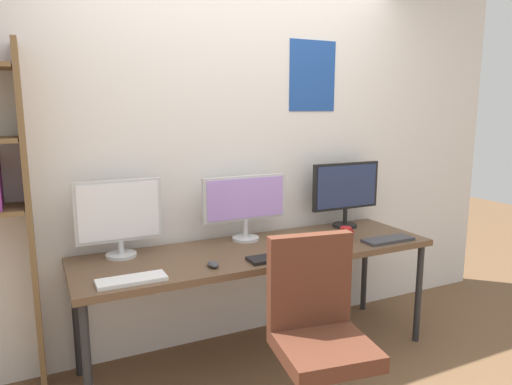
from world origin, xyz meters
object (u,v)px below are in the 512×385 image
at_px(keyboard_right, 388,240).
at_px(coffee_mug, 346,234).
at_px(office_chair, 319,356).
at_px(monitor_left, 119,215).
at_px(monitor_center, 245,202).
at_px(computer_mouse, 213,264).
at_px(desk, 259,256).
at_px(keyboard_center, 277,257).
at_px(monitor_right, 346,190).
at_px(keyboard_left, 132,280).

relative_size(keyboard_right, coffee_mug, 3.38).
height_order(office_chair, monitor_left, monitor_left).
relative_size(monitor_center, computer_mouse, 6.17).
height_order(desk, keyboard_center, keyboard_center).
height_order(monitor_right, keyboard_right, monitor_right).
bearing_deg(monitor_left, coffee_mug, -11.98).
bearing_deg(monitor_right, desk, -165.39).
bearing_deg(keyboard_right, coffee_mug, 149.24).
bearing_deg(coffee_mug, keyboard_center, -166.74).
relative_size(office_chair, keyboard_left, 2.84).
xyz_separation_m(monitor_center, keyboard_left, (-0.84, -0.44, -0.25)).
distance_m(monitor_right, keyboard_left, 1.73).
xyz_separation_m(desk, monitor_right, (0.81, 0.21, 0.33)).
bearing_deg(coffee_mug, keyboard_left, -174.38).
height_order(monitor_center, keyboard_center, monitor_center).
bearing_deg(keyboard_left, office_chair, -33.33).
relative_size(monitor_left, keyboard_center, 1.44).
height_order(monitor_right, keyboard_center, monitor_right).
xyz_separation_m(desk, coffee_mug, (0.60, -0.09, 0.09)).
distance_m(keyboard_center, keyboard_right, 0.84).
relative_size(monitor_right, computer_mouse, 5.84).
relative_size(keyboard_center, coffee_mug, 3.29).
bearing_deg(keyboard_center, coffee_mug, 13.26).
bearing_deg(keyboard_right, monitor_right, 93.27).
xyz_separation_m(office_chair, monitor_left, (-0.77, 0.97, 0.59)).
relative_size(keyboard_left, coffee_mug, 3.29).
relative_size(monitor_left, computer_mouse, 5.22).
xyz_separation_m(monitor_right, keyboard_center, (-0.81, -0.44, -0.27)).
bearing_deg(coffee_mug, monitor_left, 168.02).
height_order(office_chair, keyboard_right, office_chair).
height_order(keyboard_left, computer_mouse, computer_mouse).
height_order(desk, office_chair, office_chair).
distance_m(monitor_right, keyboard_right, 0.52).
relative_size(office_chair, monitor_center, 1.67).
distance_m(desk, office_chair, 0.81).
xyz_separation_m(keyboard_center, keyboard_right, (0.84, 0.00, 0.00)).
xyz_separation_m(keyboard_left, coffee_mug, (1.44, 0.14, 0.04)).
bearing_deg(monitor_center, keyboard_center, -90.00).
bearing_deg(computer_mouse, keyboard_right, -1.37).
relative_size(monitor_right, keyboard_center, 1.61).
distance_m(office_chair, computer_mouse, 0.74).
height_order(monitor_right, coffee_mug, monitor_right).
bearing_deg(keyboard_right, monitor_center, 152.23).
xyz_separation_m(monitor_right, keyboard_left, (-1.65, -0.44, -0.27)).
bearing_deg(coffee_mug, desk, 171.66).
relative_size(desk, keyboard_left, 6.50).
bearing_deg(monitor_left, keyboard_center, -28.50).
bearing_deg(keyboard_left, monitor_right, 14.97).
height_order(keyboard_right, coffee_mug, coffee_mug).
bearing_deg(coffee_mug, monitor_right, 54.67).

